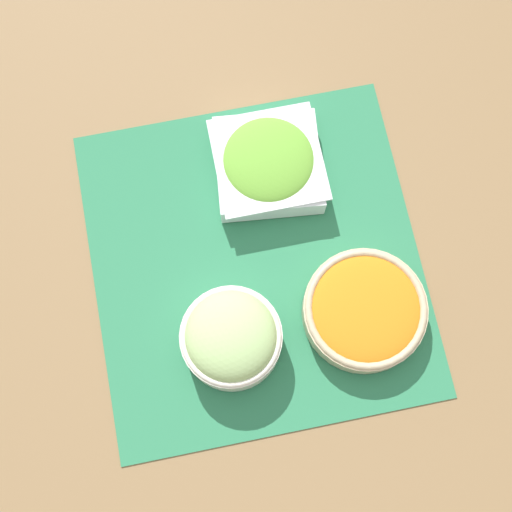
{
  "coord_description": "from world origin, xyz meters",
  "views": [
    {
      "loc": [
        0.05,
        0.23,
        0.94
      ],
      "look_at": [
        0.0,
        0.0,
        0.03
      ],
      "focal_mm": 50.0,
      "sensor_mm": 36.0,
      "label": 1
    }
  ],
  "objects": [
    {
      "name": "cucumber_bowl",
      "position": [
        0.05,
        0.1,
        0.04
      ],
      "size": [
        0.13,
        0.13,
        0.08
      ],
      "color": "silver",
      "rests_on": "placemat"
    },
    {
      "name": "lettuce_bowl",
      "position": [
        -0.04,
        -0.13,
        0.03
      ],
      "size": [
        0.16,
        0.16,
        0.05
      ],
      "color": "white",
      "rests_on": "placemat"
    },
    {
      "name": "carrot_bowl",
      "position": [
        -0.12,
        0.1,
        0.03
      ],
      "size": [
        0.16,
        0.16,
        0.04
      ],
      "color": "#C6B28E",
      "rests_on": "placemat"
    },
    {
      "name": "ground_plane",
      "position": [
        0.0,
        0.0,
        0.0
      ],
      "size": [
        3.0,
        3.0,
        0.0
      ],
      "primitive_type": "plane",
      "color": "olive"
    },
    {
      "name": "placemat",
      "position": [
        0.0,
        0.0,
        0.0
      ],
      "size": [
        0.44,
        0.46,
        0.0
      ],
      "color": "#2D7A51",
      "rests_on": "ground_plane"
    }
  ]
}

